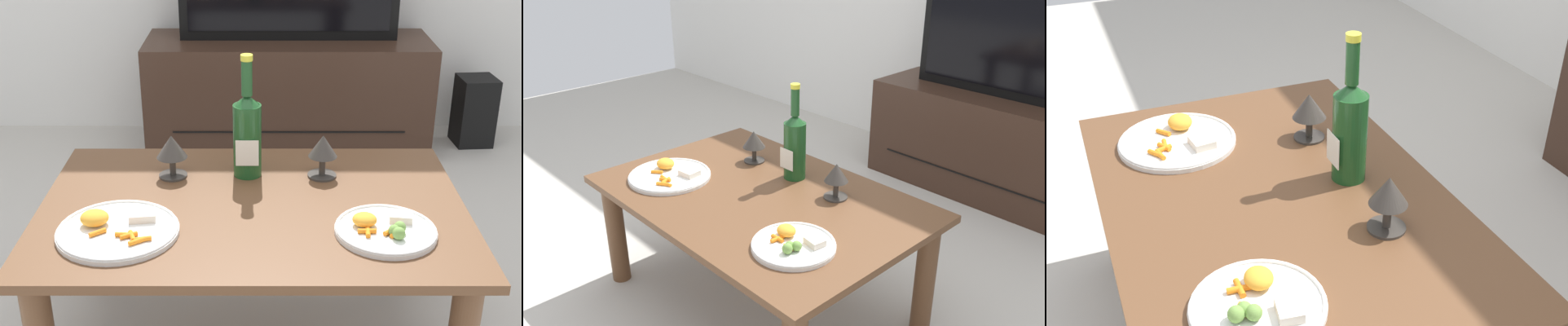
% 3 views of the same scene
% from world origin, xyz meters
% --- Properties ---
extents(ground_plane, '(6.40, 6.40, 0.00)m').
position_xyz_m(ground_plane, '(0.00, 0.00, 0.00)').
color(ground_plane, '#B7B2A8').
extents(dining_table, '(1.12, 0.75, 0.45)m').
position_xyz_m(dining_table, '(0.00, 0.00, 0.37)').
color(dining_table, brown).
rests_on(dining_table, ground_plane).
extents(tv_stand, '(1.29, 0.43, 0.52)m').
position_xyz_m(tv_stand, '(0.15, 1.46, 0.26)').
color(tv_stand, '#382319').
rests_on(tv_stand, ground_plane).
extents(tv_screen, '(0.97, 0.05, 0.55)m').
position_xyz_m(tv_screen, '(0.15, 1.46, 0.79)').
color(tv_screen, black).
rests_on(tv_screen, tv_stand).
extents(wine_bottle, '(0.08, 0.08, 0.35)m').
position_xyz_m(wine_bottle, '(-0.02, 0.19, 0.58)').
color(wine_bottle, '#19471E').
rests_on(wine_bottle, dining_table).
extents(goblet_left, '(0.09, 0.09, 0.13)m').
position_xyz_m(goblet_left, '(-0.23, 0.17, 0.53)').
color(goblet_left, '#38332D').
rests_on(goblet_left, dining_table).
extents(goblet_right, '(0.08, 0.08, 0.13)m').
position_xyz_m(goblet_right, '(0.20, 0.17, 0.53)').
color(goblet_right, '#38332D').
rests_on(goblet_right, dining_table).
extents(dinner_plate_left, '(0.30, 0.30, 0.05)m').
position_xyz_m(dinner_plate_left, '(-0.33, -0.15, 0.46)').
color(dinner_plate_left, white).
rests_on(dinner_plate_left, dining_table).
extents(dinner_plate_right, '(0.25, 0.25, 0.05)m').
position_xyz_m(dinner_plate_right, '(0.32, -0.15, 0.46)').
color(dinner_plate_right, white).
rests_on(dinner_plate_right, dining_table).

